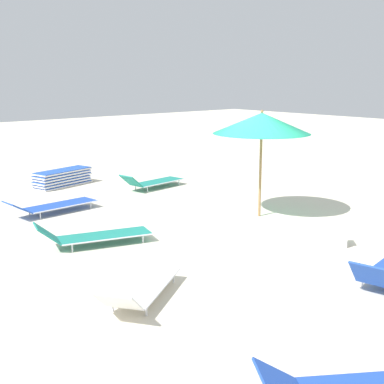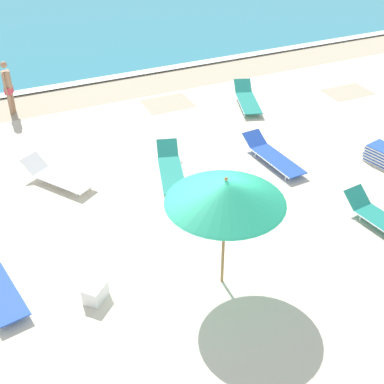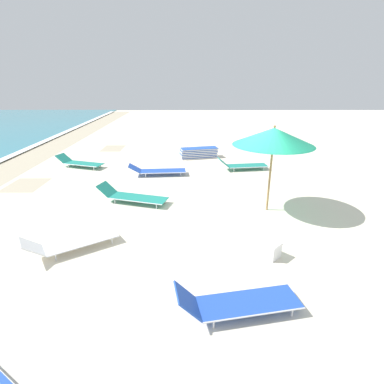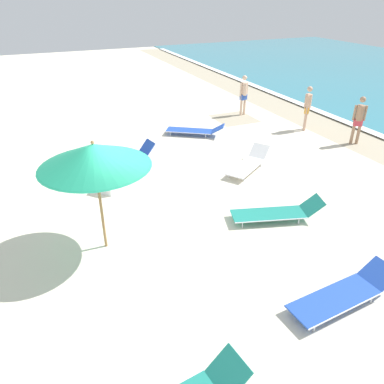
{
  "view_description": "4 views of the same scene",
  "coord_description": "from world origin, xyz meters",
  "views": [
    {
      "loc": [
        -7.93,
        8.2,
        3.31
      ],
      "look_at": [
        0.49,
        0.96,
        0.87
      ],
      "focal_mm": 50.0,
      "sensor_mm": 36.0,
      "label": 1
    },
    {
      "loc": [
        -3.5,
        -8.2,
        7.67
      ],
      "look_at": [
        0.75,
        1.09,
        0.76
      ],
      "focal_mm": 50.0,
      "sensor_mm": 36.0,
      "label": 2
    },
    {
      "loc": [
        -7.84,
        1.21,
        3.75
      ],
      "look_at": [
        -0.21,
        1.16,
        0.83
      ],
      "focal_mm": 28.0,
      "sensor_mm": 36.0,
      "label": 3
    },
    {
      "loc": [
        7.47,
        -2.06,
        5.15
      ],
      "look_at": [
        0.79,
        0.85,
        1.15
      ],
      "focal_mm": 35.0,
      "sensor_mm": 36.0,
      "label": 4
    }
  ],
  "objects": [
    {
      "name": "sun_lounger_near_water_left",
      "position": [
        1.03,
        3.07,
        0.21
      ],
      "size": [
        1.23,
        2.33,
        0.54
      ],
      "rotation": [
        0.0,
        0.0,
        -0.29
      ],
      "color": "#1E8475",
      "rests_on": "ground_plane"
    },
    {
      "name": "sun_lounger_beside_umbrella",
      "position": [
        -1.8,
        3.96,
        0.21
      ],
      "size": [
        1.65,
        2.05,
        0.54
      ],
      "rotation": [
        0.0,
        0.0,
        0.59
      ],
      "color": "white",
      "rests_on": "ground_plane"
    },
    {
      "name": "sun_lounger_mid_beach_pair_a",
      "position": [
        -3.81,
        0.44,
        0.22
      ],
      "size": [
        0.98,
        2.19,
        0.6
      ],
      "rotation": [
        0.0,
        0.0,
        0.18
      ],
      "color": "blue",
      "rests_on": "ground_plane"
    },
    {
      "name": "lounger_stack",
      "position": [
        6.75,
        0.78,
        0.25
      ],
      "size": [
        1.04,
        1.99,
        0.49
      ],
      "rotation": [
        0.0,
        0.0,
        0.24
      ],
      "color": "blue",
      "rests_on": "ground_plane"
    },
    {
      "name": "beach_umbrella",
      "position": [
        0.42,
        -1.11,
        2.21
      ],
      "size": [
        2.28,
        2.28,
        2.53
      ],
      "color": "#9E7547",
      "rests_on": "ground_plane"
    },
    {
      "name": "sun_lounger_near_water_right",
      "position": [
        4.65,
        -1.05,
        0.21
      ],
      "size": [
        0.88,
        2.19,
        0.54
      ],
      "rotation": [
        0.0,
        0.0,
        0.13
      ],
      "color": "#1E8475",
      "rests_on": "ground_plane"
    },
    {
      "name": "sun_lounger_under_umbrella",
      "position": [
        3.89,
        2.54,
        0.2
      ],
      "size": [
        0.78,
        2.33,
        0.47
      ],
      "rotation": [
        0.0,
        0.0,
        0.08
      ],
      "color": "blue",
      "rests_on": "ground_plane"
    },
    {
      "name": "cooler_box",
      "position": [
        -2.08,
        -0.53,
        0.19
      ],
      "size": [
        0.61,
        0.6,
        0.37
      ],
      "rotation": [
        0.0,
        0.0,
        0.75
      ],
      "color": "white",
      "rests_on": "ground_plane"
    },
    {
      "name": "ground_plane",
      "position": [
        0.0,
        0.01,
        -0.08
      ],
      "size": [
        60.0,
        60.0,
        0.16
      ],
      "color": "beige"
    },
    {
      "name": "sun_lounger_mid_beach_solo",
      "position": [
        5.1,
        6.13,
        0.21
      ],
      "size": [
        1.25,
        2.23,
        0.51
      ],
      "rotation": [
        0.0,
        0.0,
        -0.32
      ],
      "color": "#1E8475",
      "rests_on": "ground_plane"
    }
  ]
}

